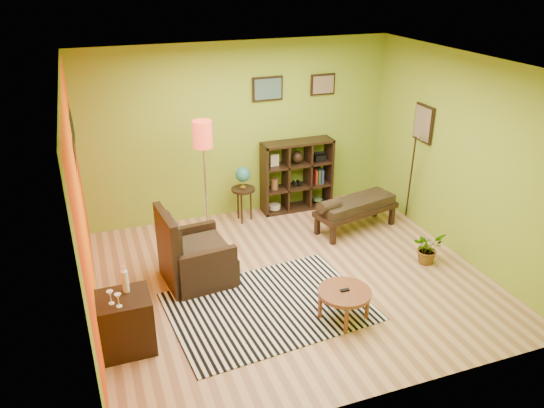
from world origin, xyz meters
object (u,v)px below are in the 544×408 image
object	(u,v)px
side_cabinet	(126,322)
coffee_table	(344,295)
floor_lamp	(203,146)
bench	(354,206)
potted_plant	(427,251)
cube_shelf	(298,175)
globe_table	(243,181)
armchair	(193,259)

from	to	relation	value
side_cabinet	coffee_table	bearing A→B (deg)	-7.66
floor_lamp	bench	world-z (taller)	floor_lamp
floor_lamp	potted_plant	size ratio (longest dim) A/B	4.11
side_cabinet	cube_shelf	world-z (taller)	cube_shelf
potted_plant	cube_shelf	bearing A→B (deg)	114.04
bench	potted_plant	bearing A→B (deg)	-68.00
coffee_table	globe_table	distance (m)	2.94
cube_shelf	bench	bearing A→B (deg)	-63.64
side_cabinet	potted_plant	world-z (taller)	side_cabinet
globe_table	cube_shelf	bearing A→B (deg)	8.52
floor_lamp	globe_table	bearing A→B (deg)	35.28
floor_lamp	globe_table	world-z (taller)	floor_lamp
floor_lamp	potted_plant	distance (m)	3.46
side_cabinet	floor_lamp	xyz separation A→B (m)	(1.39, 2.06, 1.19)
bench	floor_lamp	bearing A→B (deg)	170.06
side_cabinet	bench	size ratio (longest dim) A/B	0.68
potted_plant	globe_table	bearing A→B (deg)	133.44
coffee_table	cube_shelf	bearing A→B (deg)	77.63
coffee_table	side_cabinet	bearing A→B (deg)	172.34
side_cabinet	bench	bearing A→B (deg)	24.66
armchair	floor_lamp	xyz separation A→B (m)	(0.43, 0.97, 1.21)
bench	cube_shelf	bearing A→B (deg)	116.36
armchair	coffee_table	bearing A→B (deg)	-43.96
coffee_table	globe_table	world-z (taller)	globe_table
coffee_table	cube_shelf	distance (m)	3.13
armchair	cube_shelf	size ratio (longest dim) A/B	0.87
bench	potted_plant	xyz separation A→B (m)	(0.50, -1.24, -0.23)
cube_shelf	potted_plant	world-z (taller)	cube_shelf
coffee_table	armchair	xyz separation A→B (m)	(-1.48, 1.43, -0.02)
coffee_table	potted_plant	size ratio (longest dim) A/B	1.36
coffee_table	cube_shelf	size ratio (longest dim) A/B	0.52
coffee_table	potted_plant	distance (m)	1.86
globe_table	cube_shelf	xyz separation A→B (m)	(1.00, 0.15, -0.10)
globe_table	bench	bearing A→B (deg)	-30.55
side_cabinet	globe_table	distance (m)	3.34
armchair	floor_lamp	size ratio (longest dim) A/B	0.55
floor_lamp	cube_shelf	size ratio (longest dim) A/B	1.57
globe_table	coffee_table	bearing A→B (deg)	-83.41
coffee_table	bench	world-z (taller)	bench
floor_lamp	cube_shelf	bearing A→B (deg)	20.91
cube_shelf	potted_plant	distance (m)	2.54
cube_shelf	coffee_table	bearing A→B (deg)	-102.37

